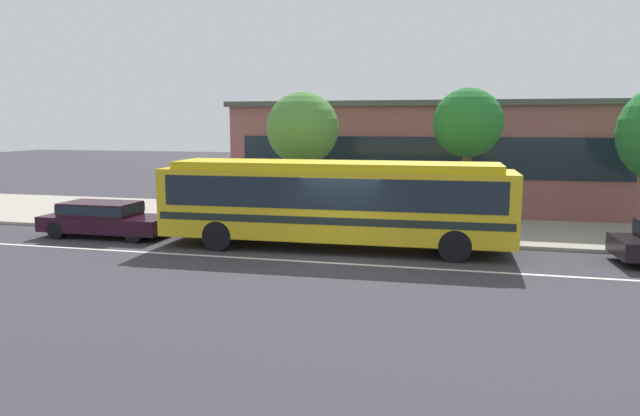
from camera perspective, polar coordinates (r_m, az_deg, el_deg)
ground_plane at (r=18.40m, az=2.06°, el=-4.84°), size 120.00×120.00×0.00m
sidewalk_slab at (r=24.70m, az=5.11°, el=-1.31°), size 60.00×8.00×0.12m
lane_stripe_center at (r=17.64m, az=1.53°, el=-5.41°), size 56.00×0.16×0.01m
transit_bus at (r=19.34m, az=1.45°, el=0.92°), size 11.62×2.77×2.91m
sedan_behind_bus at (r=22.97m, az=-20.31°, el=-0.86°), size 4.75×1.81×1.29m
pedestrian_waiting_near_sign at (r=22.18m, az=16.74°, el=-0.08°), size 0.40×0.40×1.65m
pedestrian_walking_along_curb at (r=21.87m, az=4.45°, el=0.25°), size 0.43×0.43×1.71m
pedestrian_standing_by_tree at (r=22.43m, az=2.25°, el=0.46°), size 0.36×0.36×1.71m
bus_stop_sign at (r=20.92m, az=14.23°, el=1.35°), size 0.10×0.44×2.52m
street_tree_near_stop at (r=23.74m, az=-1.71°, el=7.70°), size 2.93×2.93×5.30m
street_tree_mid_block at (r=22.92m, az=14.24°, el=7.96°), size 2.61×2.61×5.38m
station_building at (r=30.12m, az=10.83°, el=5.14°), size 18.57×9.08×5.15m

